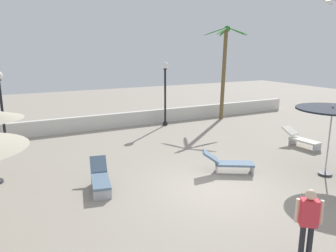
% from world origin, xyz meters
% --- Properties ---
extents(ground_plane, '(56.00, 56.00, 0.00)m').
position_xyz_m(ground_plane, '(0.00, 0.00, 0.00)').
color(ground_plane, '#9E9384').
extents(boundary_wall, '(25.20, 0.30, 0.82)m').
position_xyz_m(boundary_wall, '(0.00, 9.81, 0.41)').
color(boundary_wall, silver).
rests_on(boundary_wall, ground_plane).
extents(patio_umbrella_1, '(2.44, 2.44, 2.56)m').
position_xyz_m(patio_umbrella_1, '(4.26, -0.78, 2.30)').
color(patio_umbrella_1, '#333338').
rests_on(patio_umbrella_1, ground_plane).
extents(palm_tree_1, '(2.84, 2.89, 5.86)m').
position_xyz_m(palm_tree_1, '(6.80, 8.87, 3.68)').
color(palm_tree_1, brown).
rests_on(palm_tree_1, ground_plane).
extents(lamp_post_0, '(0.39, 0.39, 3.50)m').
position_xyz_m(lamp_post_0, '(-5.96, 8.37, 2.26)').
color(lamp_post_0, black).
rests_on(lamp_post_0, ground_plane).
extents(lamp_post_1, '(0.40, 0.40, 3.73)m').
position_xyz_m(lamp_post_1, '(2.65, 8.95, 2.42)').
color(lamp_post_1, black).
rests_on(lamp_post_1, ground_plane).
extents(lounge_chair_0, '(0.92, 1.96, 0.84)m').
position_xyz_m(lounge_chair_0, '(-3.33, 1.80, 0.39)').
color(lounge_chair_0, '#B7B7BC').
rests_on(lounge_chair_0, ground_plane).
extents(lounge_chair_1, '(1.90, 1.42, 0.83)m').
position_xyz_m(lounge_chair_1, '(1.24, 1.02, 0.40)').
color(lounge_chair_1, '#B7B7BC').
rests_on(lounge_chair_1, ground_plane).
extents(lounge_chair_2, '(0.68, 1.89, 0.82)m').
position_xyz_m(lounge_chair_2, '(6.27, 2.12, 0.40)').
color(lounge_chair_2, '#B7B7BC').
rests_on(lounge_chair_2, ground_plane).
extents(guest_1, '(0.46, 0.41, 1.64)m').
position_xyz_m(guest_1, '(-0.43, -3.90, 0.99)').
color(guest_1, '#26262D').
rests_on(guest_1, ground_plane).
extents(seagull_0, '(1.12, 0.84, 0.18)m').
position_xyz_m(seagull_0, '(3.07, -1.10, 5.86)').
color(seagull_0, white).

